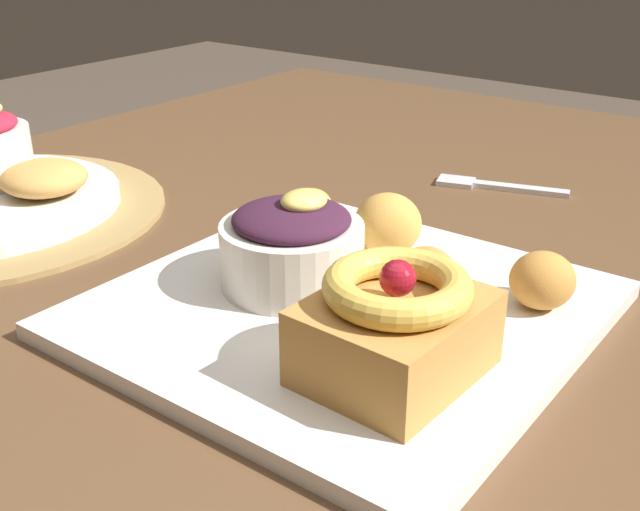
{
  "coord_description": "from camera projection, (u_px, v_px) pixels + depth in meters",
  "views": [
    {
      "loc": [
        -0.37,
        -0.35,
        0.99
      ],
      "look_at": [
        0.01,
        -0.06,
        0.77
      ],
      "focal_mm": 44.28,
      "sensor_mm": 36.0,
      "label": 1
    }
  ],
  "objects": [
    {
      "name": "berry_ramekin",
      "position": [
        292.0,
        245.0,
        0.53
      ],
      "size": [
        0.1,
        0.1,
        0.07
      ],
      "color": "silver",
      "rests_on": "front_plate"
    },
    {
      "name": "fritter_front",
      "position": [
        388.0,
        224.0,
        0.59
      ],
      "size": [
        0.05,
        0.05,
        0.05
      ],
      "primitive_type": "ellipsoid",
      "color": "gold",
      "rests_on": "front_plate"
    },
    {
      "name": "dining_table",
      "position": [
        241.0,
        400.0,
        0.6
      ],
      "size": [
        1.34,
        0.93,
        0.73
      ],
      "color": "brown",
      "rests_on": "ground_plane"
    },
    {
      "name": "fritter_back",
      "position": [
        426.0,
        270.0,
        0.53
      ],
      "size": [
        0.04,
        0.04,
        0.03
      ],
      "primitive_type": "ellipsoid",
      "color": "#BC7F38",
      "rests_on": "front_plate"
    },
    {
      "name": "cake_slice",
      "position": [
        396.0,
        325.0,
        0.43
      ],
      "size": [
        0.1,
        0.09,
        0.07
      ],
      "rotation": [
        0.0,
        0.0,
        -0.04
      ],
      "color": "#B77F3D",
      "rests_on": "front_plate"
    },
    {
      "name": "front_plate",
      "position": [
        344.0,
        309.0,
        0.53
      ],
      "size": [
        0.3,
        0.3,
        0.01
      ],
      "primitive_type": "cube",
      "color": "white",
      "rests_on": "dining_table"
    },
    {
      "name": "back_pastry",
      "position": [
        44.0,
        178.0,
        0.69
      ],
      "size": [
        0.08,
        0.08,
        0.03
      ],
      "primitive_type": "ellipsoid",
      "color": "#C68E47",
      "rests_on": "back_plate"
    },
    {
      "name": "fritter_middle",
      "position": [
        542.0,
        280.0,
        0.51
      ],
      "size": [
        0.04,
        0.04,
        0.04
      ],
      "primitive_type": "ellipsoid",
      "color": "#BC7F38",
      "rests_on": "front_plate"
    },
    {
      "name": "fork",
      "position": [
        491.0,
        186.0,
        0.76
      ],
      "size": [
        0.05,
        0.12,
        0.0
      ],
      "rotation": [
        0.0,
        0.0,
        1.87
      ],
      "color": "silver",
      "rests_on": "dining_table"
    },
    {
      "name": "fritter_extra",
      "position": [
        311.0,
        208.0,
        0.64
      ],
      "size": [
        0.04,
        0.03,
        0.03
      ],
      "primitive_type": "ellipsoid",
      "color": "gold",
      "rests_on": "front_plate"
    }
  ]
}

